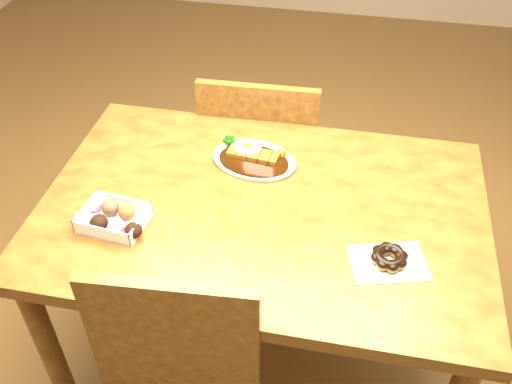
% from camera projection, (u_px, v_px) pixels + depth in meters
% --- Properties ---
extents(ground, '(6.00, 6.00, 0.00)m').
position_uv_depth(ground, '(261.00, 360.00, 2.04)').
color(ground, brown).
rests_on(ground, ground).
extents(table, '(1.20, 0.80, 0.75)m').
position_uv_depth(table, '(262.00, 231.00, 1.61)').
color(table, '#46290E').
rests_on(table, ground).
extents(chair_far, '(0.43, 0.43, 0.87)m').
position_uv_depth(chair_far, '(263.00, 160.00, 2.13)').
color(chair_far, '#46290E').
rests_on(chair_far, ground).
extents(katsu_curry_plate, '(0.28, 0.22, 0.05)m').
position_uv_depth(katsu_curry_plate, '(253.00, 157.00, 1.68)').
color(katsu_curry_plate, white).
rests_on(katsu_curry_plate, table).
extents(donut_box, '(0.19, 0.14, 0.05)m').
position_uv_depth(donut_box, '(112.00, 218.00, 1.47)').
color(donut_box, white).
rests_on(donut_box, table).
extents(pon_de_ring, '(0.21, 0.17, 0.04)m').
position_uv_depth(pon_de_ring, '(389.00, 258.00, 1.37)').
color(pon_de_ring, silver).
rests_on(pon_de_ring, table).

